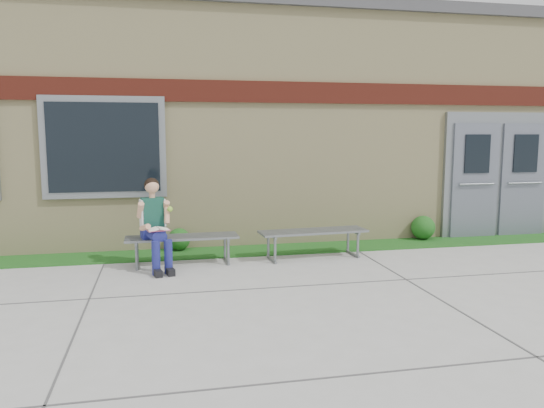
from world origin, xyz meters
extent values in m
plane|color=#9E9E99|center=(0.00, 0.00, 0.00)|extent=(80.00, 80.00, 0.00)
cube|color=#165419|center=(0.00, 2.60, 0.01)|extent=(16.00, 0.80, 0.02)
cube|color=beige|center=(0.00, 6.00, 2.00)|extent=(16.00, 6.00, 4.00)
cube|color=#3F3F42|center=(0.00, 6.00, 4.10)|extent=(16.20, 6.20, 0.20)
cube|color=maroon|center=(0.00, 2.97, 2.60)|extent=(16.00, 0.06, 0.35)
cube|color=slate|center=(-3.00, 2.96, 1.70)|extent=(1.90, 0.08, 1.60)
cube|color=black|center=(-3.00, 2.92, 1.70)|extent=(1.70, 0.04, 1.40)
cube|color=slate|center=(4.00, 2.96, 1.15)|extent=(2.20, 0.08, 2.30)
cube|color=slate|center=(3.50, 2.91, 1.05)|extent=(0.92, 0.06, 2.10)
cube|color=slate|center=(4.50, 2.91, 1.05)|extent=(0.92, 0.06, 2.10)
cube|color=slate|center=(-1.86, 1.95, 0.41)|extent=(1.64, 0.48, 0.03)
cube|color=slate|center=(-2.51, 1.95, 0.19)|extent=(0.05, 0.45, 0.37)
cube|color=slate|center=(-1.20, 1.95, 0.19)|extent=(0.05, 0.45, 0.37)
cube|color=slate|center=(0.14, 1.95, 0.42)|extent=(1.70, 0.58, 0.03)
cube|color=slate|center=(-0.53, 1.95, 0.19)|extent=(0.07, 0.47, 0.38)
cube|color=slate|center=(0.81, 1.95, 0.19)|extent=(0.07, 0.47, 0.38)
cube|color=navy|center=(-2.28, 1.91, 0.50)|extent=(0.36, 0.29, 0.15)
cube|color=#103C2E|center=(-2.27, 1.89, 0.79)|extent=(0.34, 0.25, 0.44)
sphere|color=tan|center=(-2.27, 1.88, 1.17)|extent=(0.24, 0.24, 0.20)
sphere|color=black|center=(-2.27, 1.90, 1.19)|extent=(0.25, 0.25, 0.21)
cylinder|color=navy|center=(-2.30, 1.65, 0.52)|extent=(0.23, 0.42, 0.14)
cylinder|color=navy|center=(-2.14, 1.68, 0.52)|extent=(0.23, 0.42, 0.14)
cylinder|color=navy|center=(-2.24, 1.43, 0.24)|extent=(0.11, 0.11, 0.47)
cylinder|color=navy|center=(-2.07, 1.47, 0.24)|extent=(0.11, 0.11, 0.47)
cube|color=black|center=(-2.22, 1.37, 0.05)|extent=(0.15, 0.26, 0.09)
cube|color=black|center=(-2.06, 1.40, 0.05)|extent=(0.15, 0.26, 0.09)
cylinder|color=tan|center=(-2.43, 1.79, 0.85)|extent=(0.13, 0.22, 0.25)
cylinder|color=tan|center=(-2.08, 1.87, 0.85)|extent=(0.13, 0.22, 0.25)
cube|color=white|center=(-2.20, 1.55, 0.61)|extent=(0.33, 0.27, 0.01)
cube|color=#B44363|center=(-2.20, 1.55, 0.60)|extent=(0.33, 0.28, 0.01)
sphere|color=#92CF37|center=(-2.03, 1.75, 0.86)|extent=(0.08, 0.08, 0.08)
sphere|color=#165419|center=(-1.88, 2.85, 0.20)|extent=(0.36, 0.36, 0.36)
sphere|color=#165419|center=(2.47, 2.85, 0.23)|extent=(0.43, 0.43, 0.43)
camera|label=1|loc=(-2.15, -5.79, 1.93)|focal=35.00mm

